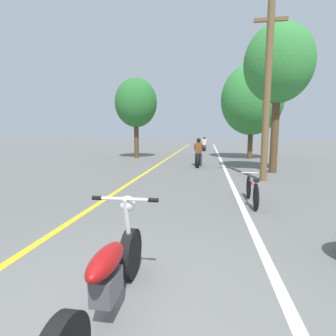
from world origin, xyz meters
name	(u,v)px	position (x,y,z in m)	size (l,w,h in m)	color
ground_plane	(96,332)	(0.00, 0.00, 0.00)	(120.00, 120.00, 0.00)	#60605E
lane_stripe_center	(159,164)	(-1.70, 12.16, 0.00)	(0.14, 48.00, 0.01)	yellow
lane_stripe_edge	(223,165)	(1.78, 12.16, 0.00)	(0.14, 48.00, 0.01)	white
utility_pole	(267,92)	(2.95, 7.80, 3.13)	(1.10, 0.24, 6.09)	brown
roadside_tree_right_near	(278,64)	(3.77, 9.87, 4.52)	(2.81, 2.53, 6.18)	#513A23
roadside_tree_right_far	(252,100)	(3.71, 16.02, 3.83)	(3.96, 3.56, 6.12)	#513A23
roadside_tree_left	(136,103)	(-3.88, 15.45, 3.68)	(2.83, 2.54, 5.33)	#513A23
motorcycle_foreground	(108,276)	(0.05, 0.21, 0.41)	(0.76, 2.12, 1.04)	black
motorcycle_rider_lead	(198,156)	(0.48, 11.64, 0.55)	(0.50, 2.02, 1.45)	black
motorcycle_rider_far	(204,146)	(0.62, 23.09, 0.49)	(0.50, 1.98, 1.30)	black
bicycle_parked	(252,190)	(2.05, 4.57, 0.33)	(0.44, 1.70, 0.70)	black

